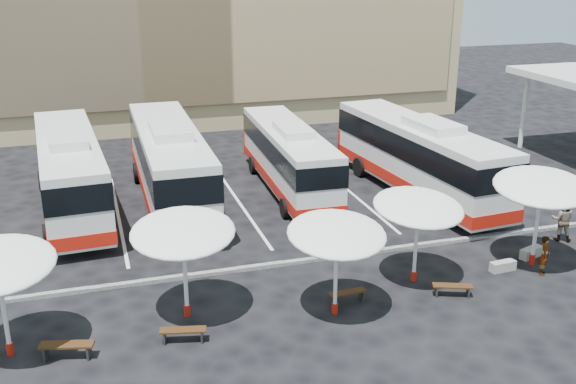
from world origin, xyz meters
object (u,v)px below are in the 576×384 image
object	(u,v)px
bus_1	(170,162)
passenger_1	(563,220)
bus_0	(70,170)
sunshade_2	(337,234)
wood_bench_1	(183,332)
sunshade_1	(183,233)
passenger_0	(545,255)
bus_3	(418,155)
conc_bench_0	(503,266)
bus_2	(289,156)
conc_bench_1	(531,252)
sunshade_3	(418,208)
wood_bench_0	(67,347)
wood_bench_2	(348,294)
wood_bench_3	(452,288)
sunshade_4	(542,187)

from	to	relation	value
bus_1	passenger_1	size ratio (longest dim) A/B	6.99
bus_0	sunshade_2	size ratio (longest dim) A/B	3.69
sunshade_2	wood_bench_1	distance (m)	5.98
sunshade_1	wood_bench_1	xyz separation A→B (m)	(-0.39, -1.63, -2.78)
bus_0	passenger_0	bearing A→B (deg)	-39.46
bus_3	conc_bench_0	size ratio (longest dim) A/B	12.52
bus_2	passenger_0	size ratio (longest dim) A/B	7.38
bus_0	passenger_1	distance (m)	22.88
passenger_0	conc_bench_1	bearing A→B (deg)	18.55
passenger_0	passenger_1	bearing A→B (deg)	-9.53
bus_1	bus_2	size ratio (longest dim) A/B	1.14
sunshade_3	conc_bench_1	bearing A→B (deg)	5.08
sunshade_2	conc_bench_1	bearing A→B (deg)	11.69
bus_3	passenger_0	world-z (taller)	bus_3
wood_bench_0	wood_bench_2	size ratio (longest dim) A/B	1.22
bus_1	sunshade_3	size ratio (longest dim) A/B	3.49
bus_3	sunshade_3	xyz separation A→B (m)	(-4.80, -9.06, 0.88)
wood_bench_0	wood_bench_1	distance (m)	3.59
bus_3	wood_bench_2	xyz separation A→B (m)	(-7.87, -9.90, -1.80)
bus_3	passenger_0	distance (m)	10.12
sunshade_1	wood_bench_3	xyz separation A→B (m)	(9.54, -1.44, -2.79)
bus_2	sunshade_2	size ratio (longest dim) A/B	3.34
bus_3	passenger_1	xyz separation A→B (m)	(3.22, -7.44, -1.16)
wood_bench_2	conc_bench_1	xyz separation A→B (m)	(8.74, 1.34, -0.12)
bus_2	conc_bench_1	distance (m)	13.32
conc_bench_0	sunshade_4	bearing A→B (deg)	6.48
wood_bench_2	passenger_1	bearing A→B (deg)	12.51
sunshade_3	wood_bench_3	world-z (taller)	sunshade_3
sunshade_3	passenger_0	xyz separation A→B (m)	(5.13, -0.96, -2.21)
wood_bench_3	bus_3	bearing A→B (deg)	69.25
bus_2	wood_bench_0	bearing A→B (deg)	-128.32
conc_bench_0	sunshade_2	bearing A→B (deg)	-171.01
bus_1	passenger_0	bearing A→B (deg)	-43.38
bus_1	bus_2	bearing A→B (deg)	2.47
sunshade_2	sunshade_4	world-z (taller)	sunshade_4
sunshade_1	sunshade_4	distance (m)	14.03
wood_bench_3	conc_bench_1	world-z (taller)	wood_bench_3
conc_bench_1	wood_bench_0	bearing A→B (deg)	-173.48
sunshade_2	wood_bench_2	size ratio (longest dim) A/B	2.51
sunshade_2	wood_bench_1	size ratio (longest dim) A/B	2.28
bus_1	sunshade_4	size ratio (longest dim) A/B	2.71
bus_0	bus_1	xyz separation A→B (m)	(4.76, -0.37, 0.09)
sunshade_1	wood_bench_3	world-z (taller)	sunshade_1
bus_2	passenger_0	bearing A→B (deg)	-60.33
bus_1	sunshade_2	distance (m)	13.50
sunshade_1	wood_bench_0	size ratio (longest dim) A/B	2.47
bus_1	passenger_1	distance (m)	18.56
passenger_0	bus_3	bearing A→B (deg)	40.50
bus_3	conc_bench_0	xyz separation A→B (m)	(-1.00, -9.32, -1.93)
bus_2	sunshade_1	xyz separation A→B (m)	(-7.32, -11.73, 1.23)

